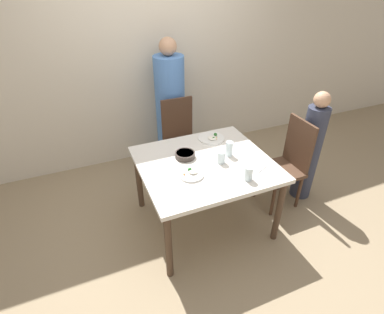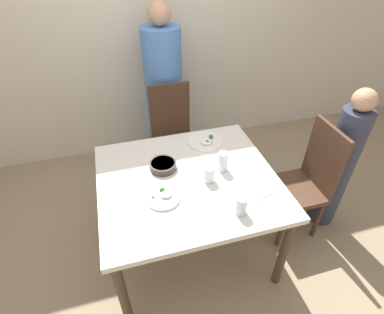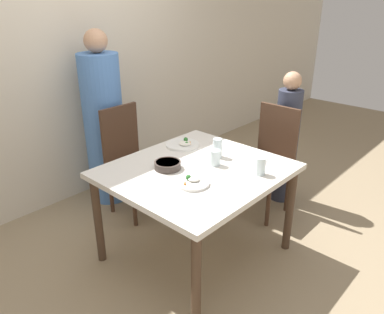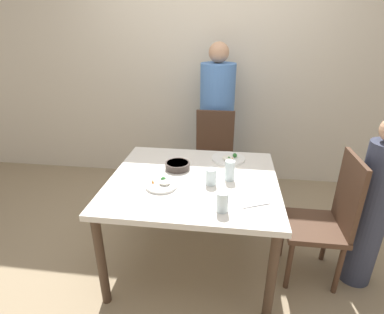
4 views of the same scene
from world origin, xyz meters
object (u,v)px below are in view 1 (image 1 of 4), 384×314
object	(u,v)px
chair_adult_spot	(181,138)
chair_child_spot	(287,162)
bowl_curry	(185,155)
person_child	(310,151)
glass_water_tall	(248,174)
person_adult	(170,110)
plate_rice_adult	(191,174)

from	to	relation	value
chair_adult_spot	chair_child_spot	xyz separation A→B (m)	(0.85, -0.92, 0.00)
bowl_curry	person_child	bearing A→B (deg)	-7.54
chair_adult_spot	glass_water_tall	size ratio (longest dim) A/B	7.91
person_adult	bowl_curry	distance (m)	1.11
chair_child_spot	person_child	xyz separation A→B (m)	(0.27, -0.00, 0.08)
chair_child_spot	bowl_curry	xyz separation A→B (m)	(-1.08, 0.18, 0.25)
bowl_curry	plate_rice_adult	distance (m)	0.29
chair_adult_spot	glass_water_tall	bearing A→B (deg)	-84.40
chair_child_spot	person_child	world-z (taller)	person_child
person_child	plate_rice_adult	world-z (taller)	person_child
person_adult	person_child	size ratio (longest dim) A/B	1.28
chair_child_spot	person_adult	distance (m)	1.54
chair_adult_spot	chair_child_spot	size ratio (longest dim) A/B	1.00
person_child	plate_rice_adult	size ratio (longest dim) A/B	5.81
chair_adult_spot	bowl_curry	world-z (taller)	chair_adult_spot
chair_child_spot	person_adult	xyz separation A→B (m)	(-0.85, 1.26, 0.22)
chair_adult_spot	person_child	bearing A→B (deg)	-39.41
plate_rice_adult	chair_child_spot	bearing A→B (deg)	5.49
person_child	bowl_curry	distance (m)	1.38
person_child	bowl_curry	bearing A→B (deg)	172.46
person_adult	bowl_curry	world-z (taller)	person_adult
person_child	plate_rice_adult	bearing A→B (deg)	-175.57
chair_child_spot	plate_rice_adult	xyz separation A→B (m)	(-1.14, -0.11, 0.24)
chair_adult_spot	glass_water_tall	xyz separation A→B (m)	(0.12, -1.27, 0.28)
bowl_curry	plate_rice_adult	bearing A→B (deg)	-101.00
person_adult	glass_water_tall	size ratio (longest dim) A/B	13.00
person_adult	bowl_curry	xyz separation A→B (m)	(-0.23, -1.08, 0.03)
chair_child_spot	glass_water_tall	world-z (taller)	chair_child_spot
chair_adult_spot	person_child	distance (m)	1.45
bowl_curry	glass_water_tall	world-z (taller)	glass_water_tall
bowl_curry	plate_rice_adult	world-z (taller)	plate_rice_adult
chair_child_spot	glass_water_tall	distance (m)	0.85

